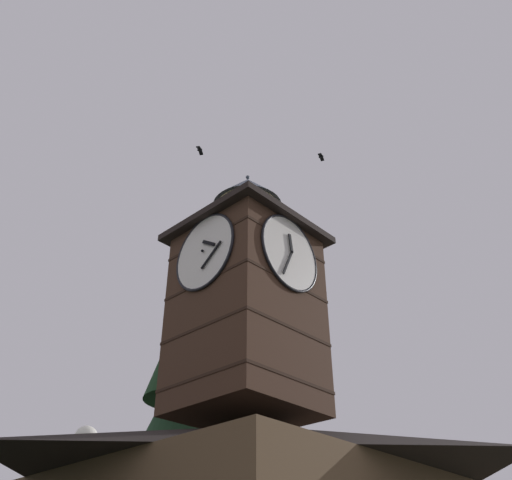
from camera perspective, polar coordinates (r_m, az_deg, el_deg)
clock_tower at (r=20.01m, az=-0.97°, el=-5.90°), size 4.74×4.74×9.73m
pine_tree_behind at (r=24.34m, az=-7.54°, el=-20.19°), size 6.51×6.51×17.96m
moon at (r=50.92m, az=-16.77°, el=-18.54°), size 1.94×1.94×1.94m
flying_bird_high at (r=24.87m, az=-5.69°, el=9.02°), size 0.57×0.43×0.13m
flying_bird_low at (r=24.19m, az=6.57°, el=8.34°), size 0.51×0.32×0.12m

